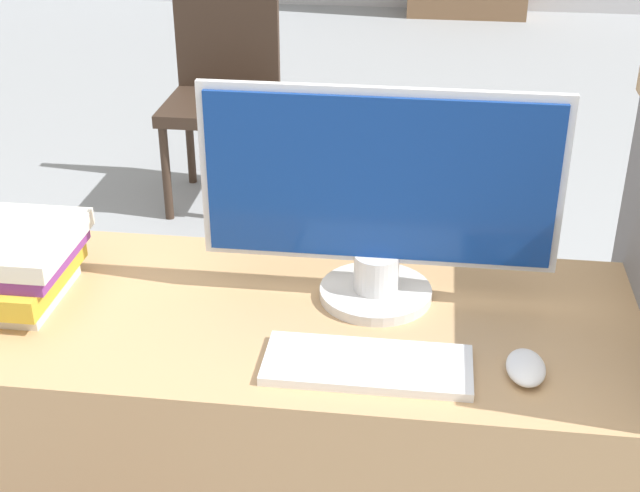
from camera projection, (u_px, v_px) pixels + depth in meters
The scene contains 6 objects.
desk at pixel (277, 468), 1.83m from camera, with size 1.36×0.56×0.75m.
monitor at pixel (379, 196), 1.61m from camera, with size 0.65×0.21×0.41m.
keyboard at pixel (368, 365), 1.49m from camera, with size 0.35×0.14×0.02m.
mouse at pixel (526, 368), 1.48m from camera, with size 0.07×0.10×0.03m.
book_stack at pixel (21, 263), 1.67m from camera, with size 0.20×0.27×0.13m.
far_chair at pixel (223, 87), 3.71m from camera, with size 0.44×0.44×0.86m.
Camera 1 is at (0.27, -1.10, 1.63)m, focal length 50.00 mm.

